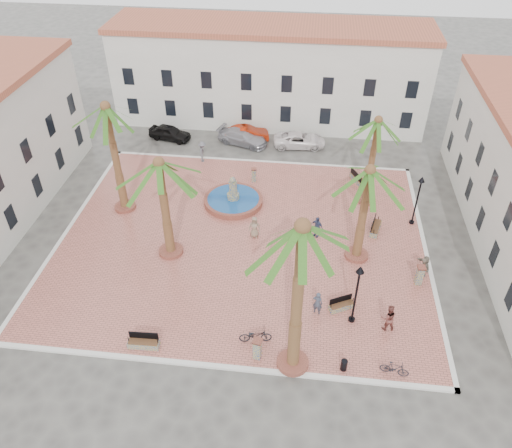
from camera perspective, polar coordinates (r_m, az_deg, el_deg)
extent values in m
plane|color=#56544F|center=(36.19, -1.57, -1.88)|extent=(120.00, 120.00, 0.00)
cube|color=#BC6759|center=(36.14, -1.58, -1.79)|extent=(26.00, 22.00, 0.15)
cube|color=silver|center=(45.06, 0.39, 7.14)|extent=(26.30, 0.30, 0.16)
cube|color=silver|center=(28.69, -4.77, -15.88)|extent=(26.30, 0.30, 0.16)
cube|color=silver|center=(36.93, 18.85, -3.21)|extent=(0.30, 22.30, 0.16)
cube|color=silver|center=(39.82, -20.43, -0.26)|extent=(0.30, 22.30, 0.16)
cube|color=silver|center=(51.17, 1.60, 16.56)|extent=(30.00, 7.00, 9.00)
cube|color=#B2563D|center=(49.63, 1.70, 21.67)|extent=(30.40, 7.40, 0.50)
cube|color=black|center=(51.73, -13.86, 12.96)|extent=(1.00, 0.12, 1.60)
cube|color=black|center=(50.59, -9.75, 12.94)|extent=(1.00, 0.12, 1.60)
cube|color=black|center=(49.71, -5.48, 12.85)|extent=(1.00, 0.12, 1.60)
cube|color=black|center=(49.11, -1.08, 12.68)|extent=(1.00, 0.12, 1.60)
cube|color=black|center=(48.78, 3.40, 12.44)|extent=(1.00, 0.12, 1.60)
cube|color=black|center=(48.74, 7.90, 12.12)|extent=(1.00, 0.12, 1.60)
cube|color=black|center=(48.99, 12.36, 11.74)|extent=(1.00, 0.12, 1.60)
cube|color=black|center=(49.52, 16.75, 11.29)|extent=(1.00, 0.12, 1.60)
cube|color=black|center=(50.59, -14.38, 16.03)|extent=(1.00, 0.12, 1.60)
cube|color=black|center=(49.42, -10.13, 16.08)|extent=(1.00, 0.12, 1.60)
cube|color=black|center=(48.52, -5.69, 16.06)|extent=(1.00, 0.12, 1.60)
cube|color=black|center=(47.90, -1.12, 15.93)|extent=(1.00, 0.12, 1.60)
cube|color=black|center=(47.56, 3.53, 15.70)|extent=(1.00, 0.12, 1.60)
cube|color=black|center=(47.52, 8.21, 15.38)|extent=(1.00, 0.12, 1.60)
cube|color=black|center=(47.78, 12.85, 14.95)|extent=(1.00, 0.12, 1.60)
cube|color=black|center=(48.32, 17.40, 14.45)|extent=(1.00, 0.12, 1.60)
cube|color=black|center=(32.57, 27.16, -7.39)|extent=(0.12, 1.00, 1.60)
cube|color=black|center=(35.15, 25.63, -3.13)|extent=(0.12, 1.00, 1.60)
cube|color=black|center=(37.92, 24.33, 0.53)|extent=(0.12, 1.00, 1.60)
cube|color=black|center=(40.84, 23.21, 3.68)|extent=(0.12, 1.00, 1.60)
cube|color=black|center=(43.88, 22.24, 6.40)|extent=(0.12, 1.00, 1.60)
cube|color=black|center=(47.02, 21.38, 8.77)|extent=(0.12, 1.00, 1.60)
cube|color=black|center=(33.45, 27.00, 0.76)|extent=(0.12, 1.00, 1.60)
cube|color=black|center=(36.35, 25.53, 4.29)|extent=(0.12, 1.00, 1.60)
cube|color=black|center=(39.38, 24.28, 7.28)|extent=(0.12, 1.00, 1.60)
cube|color=black|center=(42.53, 23.19, 9.83)|extent=(0.12, 1.00, 1.60)
cube|color=black|center=(45.76, 22.24, 12.02)|extent=(0.12, 1.00, 1.60)
cube|color=black|center=(38.73, -26.27, 0.72)|extent=(0.12, 1.00, 1.60)
cube|color=black|center=(41.46, -23.76, 4.06)|extent=(0.12, 1.00, 1.60)
cube|color=black|center=(44.39, -21.56, 6.96)|extent=(0.12, 1.00, 1.60)
cube|color=black|center=(47.48, -19.61, 9.49)|extent=(0.12, 1.00, 1.60)
cube|color=black|center=(40.03, -24.83, 7.61)|extent=(0.12, 1.00, 1.60)
cube|color=black|center=(43.06, -22.47, 10.36)|extent=(0.12, 1.00, 1.60)
cube|color=black|center=(46.23, -20.40, 12.73)|extent=(0.12, 1.00, 1.60)
cylinder|color=brown|center=(39.53, -2.61, 2.69)|extent=(4.64, 4.64, 0.44)
cylinder|color=#194C8C|center=(39.42, -2.62, 2.93)|extent=(4.09, 4.09, 0.07)
cylinder|color=gray|center=(39.40, -2.62, 2.96)|extent=(0.99, 0.99, 0.88)
cylinder|color=gray|center=(38.90, -2.65, 4.02)|extent=(0.66, 0.66, 1.33)
sphere|color=gray|center=(38.45, -2.69, 5.05)|extent=(0.49, 0.49, 0.49)
cylinder|color=brown|center=(40.33, -14.72, 1.95)|extent=(1.64, 1.64, 0.25)
cylinder|color=brown|center=(38.07, -15.73, 7.16)|extent=(0.53, 0.53, 8.31)
sphere|color=brown|center=(36.21, -16.86, 12.79)|extent=(0.72, 0.72, 0.72)
cylinder|color=brown|center=(35.38, -9.70, -3.03)|extent=(1.69, 1.69, 0.25)
cylinder|color=brown|center=(33.14, -10.35, 1.72)|extent=(0.55, 0.55, 7.02)
sphere|color=brown|center=(31.23, -11.07, 6.92)|extent=(0.74, 0.74, 0.74)
cylinder|color=brown|center=(28.56, 4.21, -15.51)|extent=(1.76, 1.76, 0.26)
cylinder|color=brown|center=(24.83, 4.72, -8.83)|extent=(0.57, 0.57, 9.44)
sphere|color=brown|center=(21.64, 5.36, -0.24)|extent=(0.77, 0.77, 0.77)
cylinder|color=brown|center=(35.26, 11.39, -3.47)|extent=(1.63, 1.63, 0.24)
cylinder|color=brown|center=(33.09, 12.13, 1.08)|extent=(0.53, 0.53, 6.76)
sphere|color=brown|center=(31.23, 12.93, 6.05)|extent=(0.71, 0.71, 0.71)
cylinder|color=brown|center=(40.72, 12.39, 2.72)|extent=(1.43, 1.43, 0.21)
cylinder|color=brown|center=(38.84, 13.08, 6.97)|extent=(0.47, 0.47, 6.85)
sphere|color=brown|center=(37.25, 13.83, 11.48)|extent=(0.63, 0.63, 0.63)
cube|color=gray|center=(29.86, -12.70, -13.24)|extent=(1.81, 0.61, 0.40)
cube|color=#56351E|center=(29.68, -12.76, -12.97)|extent=(1.71, 0.56, 0.06)
cube|color=black|center=(29.61, -12.72, -12.31)|extent=(1.69, 0.11, 0.50)
cylinder|color=black|center=(29.83, -14.39, -12.63)|extent=(0.05, 0.05, 0.30)
cylinder|color=black|center=(29.38, -11.17, -13.00)|extent=(0.05, 0.05, 0.30)
cube|color=gray|center=(31.50, 9.75, -9.28)|extent=(1.66, 1.18, 0.36)
cube|color=#56351E|center=(31.35, 9.79, -9.02)|extent=(1.56, 1.10, 0.05)
cube|color=black|center=(31.29, 9.67, -8.47)|extent=(1.38, 0.74, 0.45)
cylinder|color=black|center=(30.98, 8.56, -9.28)|extent=(0.05, 0.05, 0.27)
cylinder|color=black|center=(31.58, 11.04, -8.49)|extent=(0.05, 0.05, 0.27)
cube|color=gray|center=(37.69, 13.50, -0.53)|extent=(1.02, 1.94, 0.41)
cube|color=#56351E|center=(37.55, 13.55, -0.24)|extent=(0.95, 1.83, 0.06)
cube|color=black|center=(37.40, 13.27, 0.17)|extent=(0.50, 1.71, 0.52)
cylinder|color=black|center=(36.78, 13.32, -0.88)|extent=(0.05, 0.05, 0.31)
cylinder|color=black|center=(38.18, 13.82, 0.66)|extent=(0.05, 0.05, 0.31)
cube|color=gray|center=(42.91, 11.54, 5.00)|extent=(1.32, 1.92, 0.41)
cube|color=#56351E|center=(42.78, 11.58, 5.27)|extent=(1.23, 1.81, 0.06)
cube|color=black|center=(42.53, 11.36, 5.53)|extent=(0.81, 1.61, 0.52)
cylinder|color=black|center=(42.09, 12.16, 4.79)|extent=(0.05, 0.05, 0.31)
cylinder|color=black|center=(43.35, 11.06, 6.01)|extent=(0.05, 0.05, 0.31)
cylinder|color=black|center=(31.04, 10.87, -10.64)|extent=(0.39, 0.39, 0.17)
cylinder|color=black|center=(29.60, 11.33, -8.09)|extent=(0.13, 0.13, 3.93)
cone|color=black|center=(28.13, 11.85, -5.08)|extent=(0.48, 0.48, 0.44)
sphere|color=beige|center=(28.24, 11.81, -5.32)|extent=(0.26, 0.26, 0.26)
cylinder|color=black|center=(39.27, 17.36, 0.21)|extent=(0.37, 0.37, 0.16)
cylinder|color=black|center=(38.22, 17.87, 2.40)|extent=(0.12, 0.12, 3.66)
cone|color=black|center=(37.16, 18.45, 4.89)|extent=(0.45, 0.45, 0.41)
sphere|color=beige|center=(37.24, 18.40, 4.69)|extent=(0.24, 0.24, 0.24)
cube|color=gray|center=(28.35, 0.15, -14.14)|extent=(0.48, 0.48, 1.33)
cube|color=brown|center=(27.79, 0.15, -13.23)|extent=(0.60, 0.60, 0.10)
cube|color=gray|center=(41.92, -0.24, 5.58)|extent=(0.39, 0.39, 1.15)
cube|color=brown|center=(41.59, -0.25, 6.30)|extent=(0.49, 0.49, 0.09)
cube|color=gray|center=(33.92, 18.17, -5.64)|extent=(0.45, 0.45, 1.34)
cube|color=brown|center=(33.45, 18.41, -4.74)|extent=(0.56, 0.56, 0.10)
cylinder|color=black|center=(28.52, 10.02, -15.59)|extent=(0.37, 0.37, 0.71)
imported|color=#384050|center=(30.58, 7.05, -8.95)|extent=(0.71, 0.57, 1.69)
imported|color=black|center=(29.17, -0.07, -12.62)|extent=(1.97, 0.96, 0.99)
imported|color=brown|center=(30.46, 14.88, -10.31)|extent=(0.98, 0.81, 1.84)
imported|color=black|center=(28.81, 15.56, -15.64)|extent=(1.62, 0.74, 0.94)
imported|color=#856E58|center=(35.76, -0.18, -0.36)|extent=(0.85, 0.57, 1.70)
imported|color=#343E60|center=(36.09, 6.97, -0.30)|extent=(1.04, 0.90, 1.68)
imported|color=#58585D|center=(44.79, -6.14, 8.23)|extent=(0.87, 1.33, 1.92)
imported|color=#796D5C|center=(34.61, 18.69, -4.53)|extent=(0.85, 1.50, 1.54)
imported|color=black|center=(49.27, -9.84, 10.25)|extent=(4.32, 2.52, 1.38)
imported|color=#AC2309|center=(48.40, -1.07, 10.30)|extent=(4.41, 2.17, 1.39)
imported|color=#A9A7B0|center=(47.75, -1.55, 9.88)|extent=(5.14, 3.34, 1.39)
imported|color=white|center=(47.51, 5.01, 9.55)|extent=(5.01, 2.63, 1.35)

